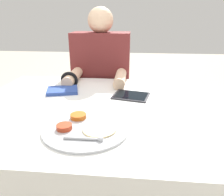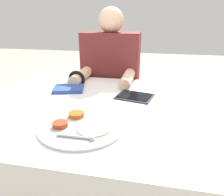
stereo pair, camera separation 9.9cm
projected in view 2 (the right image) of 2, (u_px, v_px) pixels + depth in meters
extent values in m
cube|color=silver|center=(99.00, 164.00, 1.19)|extent=(1.24, 0.98, 0.70)
cylinder|color=#B7BABF|center=(81.00, 127.00, 0.85)|extent=(0.33, 0.33, 0.01)
cylinder|color=#B75114|center=(76.00, 115.00, 0.92)|extent=(0.07, 0.07, 0.02)
cylinder|color=#A83319|center=(60.00, 124.00, 0.84)|extent=(0.06, 0.06, 0.02)
cylinder|color=beige|center=(94.00, 128.00, 0.82)|extent=(0.13, 0.13, 0.01)
cylinder|color=#B7BABF|center=(74.00, 137.00, 0.76)|extent=(0.13, 0.01, 0.01)
sphere|color=#B7BABF|center=(92.00, 139.00, 0.75)|extent=(0.02, 0.02, 0.02)
cube|color=silver|center=(68.00, 90.00, 1.28)|extent=(0.19, 0.17, 0.01)
cube|color=#28428E|center=(68.00, 89.00, 1.27)|extent=(0.20, 0.17, 0.02)
cube|color=#28282D|center=(135.00, 96.00, 1.17)|extent=(0.22, 0.19, 0.01)
cube|color=black|center=(135.00, 96.00, 1.17)|extent=(0.19, 0.17, 0.00)
cube|color=black|center=(111.00, 130.00, 1.82)|extent=(0.37, 0.22, 0.44)
cube|color=maroon|center=(111.00, 71.00, 1.64)|extent=(0.41, 0.20, 0.56)
sphere|color=beige|center=(111.00, 20.00, 1.51)|extent=(0.18, 0.18, 0.18)
cylinder|color=beige|center=(81.00, 76.00, 1.45)|extent=(0.07, 0.29, 0.07)
cylinder|color=beige|center=(127.00, 78.00, 1.39)|extent=(0.07, 0.29, 0.07)
torus|color=black|center=(77.00, 79.00, 1.37)|extent=(0.11, 0.02, 0.11)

